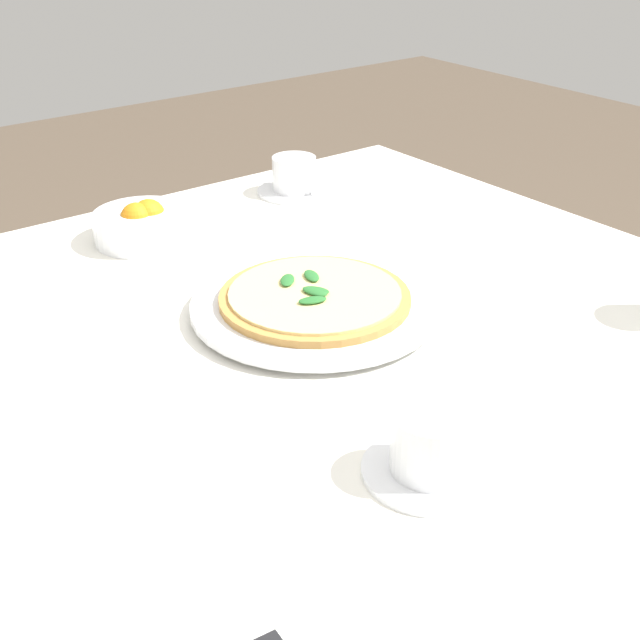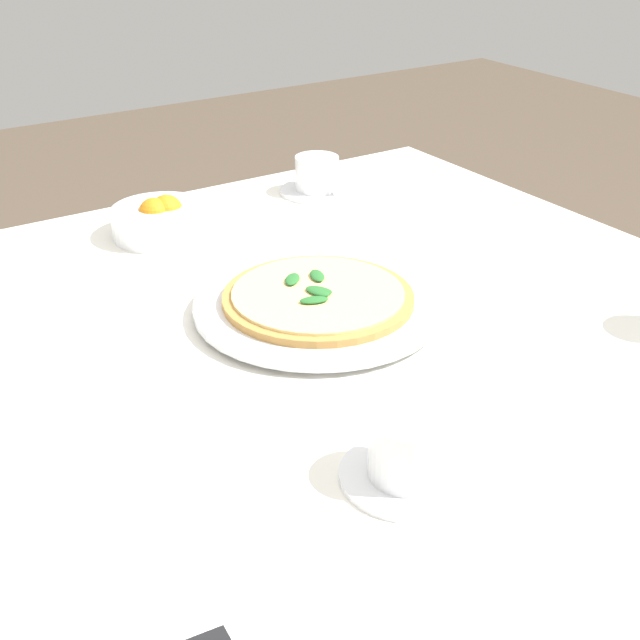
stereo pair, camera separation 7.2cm
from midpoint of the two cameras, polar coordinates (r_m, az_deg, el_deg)
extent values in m
cube|color=white|center=(1.02, -1.64, -2.95)|extent=(1.21, 1.21, 0.02)
cube|color=white|center=(1.56, -14.64, 1.47)|extent=(1.21, 0.01, 0.28)
cube|color=white|center=(1.48, 17.61, -0.48)|extent=(0.01, 1.21, 0.28)
cylinder|color=brown|center=(1.83, 2.06, -1.50)|extent=(0.06, 0.06, 0.74)
cylinder|color=white|center=(1.11, -2.19, 0.55)|extent=(0.19, 0.19, 0.01)
cylinder|color=white|center=(1.10, -2.20, 0.97)|extent=(0.32, 0.32, 0.01)
cylinder|color=#C68E47|center=(1.10, -2.21, 1.43)|extent=(0.24, 0.24, 0.01)
cylinder|color=#F4DB8E|center=(1.10, -2.22, 1.76)|extent=(0.22, 0.22, 0.00)
ellipsoid|color=#2D7533|center=(1.13, -2.37, 2.91)|extent=(0.03, 0.04, 0.01)
ellipsoid|color=#2D7533|center=(1.09, -2.23, 1.86)|extent=(0.03, 0.04, 0.01)
ellipsoid|color=#2D7533|center=(1.07, -2.42, 1.29)|extent=(0.04, 0.03, 0.01)
ellipsoid|color=#2D7533|center=(1.09, -2.15, 1.94)|extent=(0.03, 0.04, 0.01)
ellipsoid|color=#2D7533|center=(1.12, -3.99, 2.61)|extent=(0.04, 0.04, 0.01)
cylinder|color=white|center=(1.53, -3.05, 8.46)|extent=(0.13, 0.13, 0.01)
cylinder|color=white|center=(1.52, -3.08, 9.60)|extent=(0.08, 0.08, 0.06)
torus|color=white|center=(1.49, -1.48, 9.40)|extent=(0.02, 0.04, 0.03)
cylinder|color=black|center=(1.51, -3.11, 10.51)|extent=(0.07, 0.07, 0.00)
cylinder|color=white|center=(0.84, 4.73, -9.92)|extent=(0.13, 0.13, 0.01)
cylinder|color=white|center=(0.82, 4.82, -8.03)|extent=(0.08, 0.08, 0.06)
torus|color=white|center=(0.83, 8.01, -7.14)|extent=(0.04, 0.02, 0.03)
cylinder|color=black|center=(0.80, 4.90, -6.46)|extent=(0.07, 0.07, 0.00)
cylinder|color=white|center=(1.36, -13.07, 6.00)|extent=(0.15, 0.15, 0.04)
sphere|color=orange|center=(1.35, -13.51, 6.51)|extent=(0.05, 0.05, 0.05)
sphere|color=orange|center=(1.36, -12.72, 6.73)|extent=(0.05, 0.05, 0.05)
camera|label=1|loc=(0.04, -91.95, -1.04)|focal=48.56mm
camera|label=2|loc=(0.04, 88.05, 1.04)|focal=48.56mm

